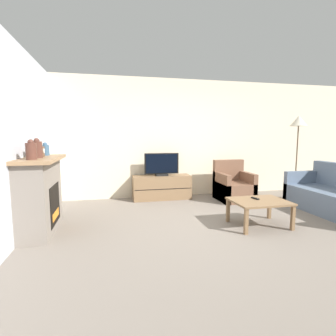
{
  "coord_description": "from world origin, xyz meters",
  "views": [
    {
      "loc": [
        -1.75,
        -3.66,
        1.41
      ],
      "look_at": [
        -0.76,
        0.78,
        0.85
      ],
      "focal_mm": 28.0,
      "sensor_mm": 36.0,
      "label": 1
    }
  ],
  "objects_px": {
    "mantel_vase_centre_left": "(37,149)",
    "fireplace": "(40,194)",
    "remote": "(255,198)",
    "mantel_vase_right": "(45,150)",
    "tv_stand": "(162,187)",
    "mantel_vase_left": "(31,150)",
    "mantel_clock": "(41,152)",
    "coffee_table": "(259,204)",
    "tv": "(162,165)",
    "floor_lamp": "(298,126)",
    "armchair": "(233,187)"
  },
  "relations": [
    {
      "from": "mantel_vase_centre_left",
      "to": "mantel_clock",
      "type": "relative_size",
      "value": 1.86
    },
    {
      "from": "mantel_vase_centre_left",
      "to": "tv_stand",
      "type": "distance_m",
      "value": 2.87
    },
    {
      "from": "mantel_vase_right",
      "to": "mantel_clock",
      "type": "height_order",
      "value": "mantel_vase_right"
    },
    {
      "from": "fireplace",
      "to": "remote",
      "type": "relative_size",
      "value": 8.29
    },
    {
      "from": "tv_stand",
      "to": "remote",
      "type": "distance_m",
      "value": 2.28
    },
    {
      "from": "mantel_vase_centre_left",
      "to": "tv_stand",
      "type": "xyz_separation_m",
      "value": [
        2.11,
        1.69,
        -0.96
      ]
    },
    {
      "from": "remote",
      "to": "floor_lamp",
      "type": "distance_m",
      "value": 2.5
    },
    {
      "from": "tv_stand",
      "to": "mantel_clock",
      "type": "bearing_deg",
      "value": -145.3
    },
    {
      "from": "mantel_vase_centre_left",
      "to": "tv",
      "type": "relative_size",
      "value": 0.36
    },
    {
      "from": "mantel_vase_centre_left",
      "to": "tv_stand",
      "type": "relative_size",
      "value": 0.22
    },
    {
      "from": "mantel_vase_left",
      "to": "mantel_clock",
      "type": "bearing_deg",
      "value": 89.91
    },
    {
      "from": "floor_lamp",
      "to": "remote",
      "type": "bearing_deg",
      "value": -143.73
    },
    {
      "from": "fireplace",
      "to": "coffee_table",
      "type": "relative_size",
      "value": 1.52
    },
    {
      "from": "tv_stand",
      "to": "coffee_table",
      "type": "relative_size",
      "value": 1.52
    },
    {
      "from": "coffee_table",
      "to": "floor_lamp",
      "type": "height_order",
      "value": "floor_lamp"
    },
    {
      "from": "fireplace",
      "to": "mantel_vase_centre_left",
      "type": "height_order",
      "value": "mantel_vase_centre_left"
    },
    {
      "from": "tv_stand",
      "to": "mantel_vase_centre_left",
      "type": "bearing_deg",
      "value": -141.39
    },
    {
      "from": "mantel_vase_left",
      "to": "mantel_clock",
      "type": "xyz_separation_m",
      "value": [
        0.0,
        0.51,
        -0.04
      ]
    },
    {
      "from": "fireplace",
      "to": "remote",
      "type": "bearing_deg",
      "value": -6.8
    },
    {
      "from": "mantel_vase_centre_left",
      "to": "fireplace",
      "type": "bearing_deg",
      "value": 99.89
    },
    {
      "from": "mantel_vase_right",
      "to": "armchair",
      "type": "relative_size",
      "value": 0.24
    },
    {
      "from": "mantel_vase_right",
      "to": "armchair",
      "type": "bearing_deg",
      "value": 12.01
    },
    {
      "from": "mantel_vase_left",
      "to": "tv",
      "type": "xyz_separation_m",
      "value": [
        2.11,
        1.97,
        -0.46
      ]
    },
    {
      "from": "armchair",
      "to": "coffee_table",
      "type": "distance_m",
      "value": 1.69
    },
    {
      "from": "armchair",
      "to": "tv_stand",
      "type": "bearing_deg",
      "value": 164.21
    },
    {
      "from": "fireplace",
      "to": "tv_stand",
      "type": "relative_size",
      "value": 1.0
    },
    {
      "from": "tv_stand",
      "to": "floor_lamp",
      "type": "height_order",
      "value": "floor_lamp"
    },
    {
      "from": "armchair",
      "to": "floor_lamp",
      "type": "bearing_deg",
      "value": -10.34
    },
    {
      "from": "mantel_clock",
      "to": "coffee_table",
      "type": "bearing_deg",
      "value": -10.73
    },
    {
      "from": "mantel_vase_left",
      "to": "remote",
      "type": "distance_m",
      "value": 3.34
    },
    {
      "from": "mantel_vase_centre_left",
      "to": "armchair",
      "type": "bearing_deg",
      "value": 19.05
    },
    {
      "from": "floor_lamp",
      "to": "armchair",
      "type": "bearing_deg",
      "value": 169.66
    },
    {
      "from": "mantel_clock",
      "to": "coffee_table",
      "type": "xyz_separation_m",
      "value": [
        3.25,
        -0.62,
        -0.82
      ]
    },
    {
      "from": "tv",
      "to": "armchair",
      "type": "bearing_deg",
      "value": -15.71
    },
    {
      "from": "fireplace",
      "to": "tv_stand",
      "type": "bearing_deg",
      "value": 36.76
    },
    {
      "from": "mantel_vase_right",
      "to": "floor_lamp",
      "type": "bearing_deg",
      "value": 5.97
    },
    {
      "from": "mantel_vase_centre_left",
      "to": "remote",
      "type": "distance_m",
      "value": 3.35
    },
    {
      "from": "mantel_vase_right",
      "to": "remote",
      "type": "distance_m",
      "value": 3.42
    },
    {
      "from": "mantel_vase_right",
      "to": "tv_stand",
      "type": "distance_m",
      "value": 2.6
    },
    {
      "from": "mantel_vase_centre_left",
      "to": "tv",
      "type": "distance_m",
      "value": 2.74
    },
    {
      "from": "remote",
      "to": "armchair",
      "type": "bearing_deg",
      "value": 63.49
    },
    {
      "from": "mantel_vase_left",
      "to": "armchair",
      "type": "distance_m",
      "value": 4.06
    },
    {
      "from": "coffee_table",
      "to": "remote",
      "type": "xyz_separation_m",
      "value": [
        -0.02,
        0.1,
        0.06
      ]
    },
    {
      "from": "fireplace",
      "to": "mantel_vase_centre_left",
      "type": "bearing_deg",
      "value": -80.11
    },
    {
      "from": "armchair",
      "to": "mantel_vase_left",
      "type": "bearing_deg",
      "value": -156.99
    },
    {
      "from": "fireplace",
      "to": "floor_lamp",
      "type": "xyz_separation_m",
      "value": [
        5.03,
        0.91,
        1.06
      ]
    },
    {
      "from": "mantel_vase_left",
      "to": "tv_stand",
      "type": "bearing_deg",
      "value": 43.09
    },
    {
      "from": "mantel_vase_left",
      "to": "tv",
      "type": "bearing_deg",
      "value": 43.06
    },
    {
      "from": "mantel_vase_right",
      "to": "mantel_clock",
      "type": "bearing_deg",
      "value": -89.83
    },
    {
      "from": "mantel_vase_centre_left",
      "to": "mantel_vase_right",
      "type": "xyz_separation_m",
      "value": [
        -0.0,
        0.48,
        -0.03
      ]
    }
  ]
}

